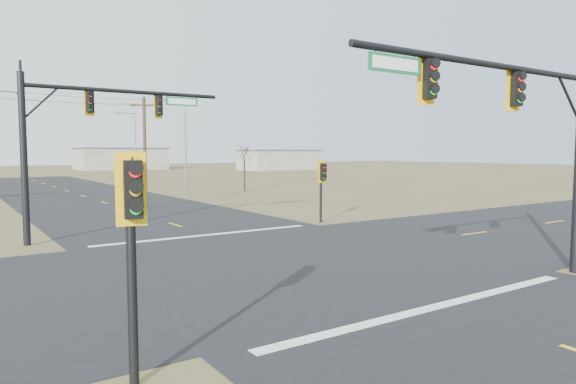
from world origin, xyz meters
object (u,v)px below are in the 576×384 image
object	(u,v)px
mast_arm_far	(86,124)
pedestal_signal_sw	(133,216)
pedestal_signal_ne	(322,177)
mast_arm_near	(523,117)
utility_pole_near	(145,151)
streetlight_b	(134,144)
bare_tree_c	(244,151)
streetlight_a	(183,142)

from	to	relation	value
mast_arm_far	pedestal_signal_sw	size ratio (longest dim) A/B	2.25
pedestal_signal_ne	mast_arm_far	bearing A→B (deg)	175.56
mast_arm_near	mast_arm_far	size ratio (longest dim) A/B	1.10
utility_pole_near	streetlight_b	distance (m)	30.61
utility_pole_near	mast_arm_near	bearing A→B (deg)	-84.66
bare_tree_c	utility_pole_near	bearing A→B (deg)	-141.68
utility_pole_near	streetlight_a	bearing A→B (deg)	50.23
bare_tree_c	pedestal_signal_sw	bearing A→B (deg)	-121.62
streetlight_a	streetlight_b	xyz separation A→B (m)	(2.25, 22.08, 0.13)
mast_arm_near	pedestal_signal_sw	bearing A→B (deg)	-167.38
mast_arm_far	streetlight_b	bearing A→B (deg)	47.26
utility_pole_near	bare_tree_c	size ratio (longest dim) A/B	1.50
mast_arm_near	streetlight_b	xyz separation A→B (m)	(5.71, 57.89, -0.13)
pedestal_signal_sw	bare_tree_c	xyz separation A→B (m)	(25.03, 40.65, 1.19)
mast_arm_near	bare_tree_c	bearing A→B (deg)	84.61
mast_arm_far	streetlight_b	distance (m)	43.44
pedestal_signal_ne	utility_pole_near	distance (m)	14.68
mast_arm_far	bare_tree_c	xyz separation A→B (m)	(21.90, 23.33, -1.34)
pedestal_signal_sw	streetlight_a	distance (m)	39.41
bare_tree_c	pedestal_signal_ne	bearing A→B (deg)	-108.76
mast_arm_far	utility_pole_near	distance (m)	13.21
mast_arm_near	mast_arm_far	distance (m)	19.54
mast_arm_near	pedestal_signal_sw	world-z (taller)	mast_arm_near
mast_arm_near	streetlight_a	xyz separation A→B (m)	(3.46, 35.81, -0.25)
mast_arm_near	pedestal_signal_sw	xyz separation A→B (m)	(-12.48, -0.17, -2.25)
utility_pole_near	bare_tree_c	bearing A→B (deg)	38.32
pedestal_signal_ne	pedestal_signal_sw	xyz separation A→B (m)	(-16.55, -15.67, 0.37)
bare_tree_c	streetlight_b	bearing A→B (deg)	111.41
pedestal_signal_sw	utility_pole_near	xyz separation A→B (m)	(9.82, 28.63, 1.19)
pedestal_signal_ne	pedestal_signal_sw	distance (m)	22.79
pedestal_signal_sw	streetlight_b	distance (m)	60.88
mast_arm_near	utility_pole_near	xyz separation A→B (m)	(-2.66, 28.46, -1.07)
streetlight_a	mast_arm_far	bearing A→B (deg)	-110.87
streetlight_a	bare_tree_c	size ratio (longest dim) A/B	1.66
pedestal_signal_sw	bare_tree_c	distance (m)	47.75
pedestal_signal_ne	streetlight_a	size ratio (longest dim) A/B	0.41
mast_arm_far	pedestal_signal_ne	world-z (taller)	mast_arm_far
streetlight_b	streetlight_a	bearing A→B (deg)	-91.74
pedestal_signal_ne	utility_pole_near	world-z (taller)	utility_pole_near
mast_arm_near	pedestal_signal_ne	distance (m)	16.24
mast_arm_far	streetlight_b	xyz separation A→B (m)	(15.07, 40.74, -0.40)
mast_arm_far	pedestal_signal_ne	bearing A→B (deg)	-29.43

